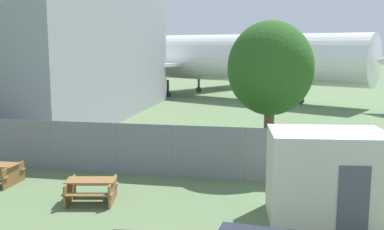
% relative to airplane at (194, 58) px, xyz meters
% --- Properties ---
extents(perimeter_fence, '(56.07, 0.07, 2.07)m').
position_rel_airplane_xyz_m(perimeter_fence, '(4.70, -28.31, -2.79)').
color(perimeter_fence, gray).
rests_on(perimeter_fence, ground).
extents(airplane, '(41.64, 33.65, 12.69)m').
position_rel_airplane_xyz_m(airplane, '(0.00, 0.00, 0.00)').
color(airplane, white).
rests_on(airplane, ground).
extents(portable_cabin, '(3.53, 2.59, 2.65)m').
position_rel_airplane_xyz_m(portable_cabin, '(9.98, -31.64, -2.50)').
color(portable_cabin, beige).
rests_on(portable_cabin, ground).
extents(picnic_bench_near_cabin, '(1.84, 1.69, 0.76)m').
position_rel_airplane_xyz_m(picnic_bench_near_cabin, '(2.59, -31.57, -3.35)').
color(picnic_bench_near_cabin, brown).
rests_on(picnic_bench_near_cabin, ground).
extents(tree_left_of_cabin, '(3.63, 3.63, 6.14)m').
position_rel_airplane_xyz_m(tree_left_of_cabin, '(8.17, -25.57, 0.30)').
color(tree_left_of_cabin, brown).
rests_on(tree_left_of_cabin, ground).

